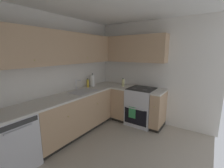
% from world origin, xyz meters
% --- Properties ---
extents(ground_plane, '(3.90, 2.86, 0.02)m').
position_xyz_m(ground_plane, '(0.00, 0.00, -0.01)').
color(ground_plane, '#A89E8E').
extents(wall_back, '(4.00, 0.05, 2.49)m').
position_xyz_m(wall_back, '(0.00, 1.46, 1.24)').
color(wall_back, silver).
rests_on(wall_back, ground_plane).
extents(wall_right, '(0.05, 2.96, 2.49)m').
position_xyz_m(wall_right, '(1.98, 0.00, 1.24)').
color(wall_right, silver).
rests_on(wall_right, ground_plane).
extents(dishwasher, '(0.60, 0.63, 0.86)m').
position_xyz_m(dishwasher, '(-0.84, 1.13, 0.43)').
color(dishwasher, silver).
rests_on(dishwasher, ground_plane).
extents(lower_cabinets_back, '(1.88, 0.62, 0.86)m').
position_xyz_m(lower_cabinets_back, '(0.41, 1.13, 0.43)').
color(lower_cabinets_back, tan).
rests_on(lower_cabinets_back, ground_plane).
extents(countertop_back, '(3.09, 0.60, 0.03)m').
position_xyz_m(countertop_back, '(0.41, 1.13, 0.87)').
color(countertop_back, beige).
rests_on(countertop_back, lower_cabinets_back).
extents(lower_cabinets_right, '(0.62, 1.24, 0.86)m').
position_xyz_m(lower_cabinets_right, '(1.65, 0.30, 0.43)').
color(lower_cabinets_right, tan).
rests_on(lower_cabinets_right, ground_plane).
extents(countertop_right, '(0.60, 1.24, 0.03)m').
position_xyz_m(countertop_right, '(1.65, 0.30, 0.87)').
color(countertop_right, beige).
rests_on(countertop_right, lower_cabinets_right).
extents(oven_range, '(0.68, 0.62, 1.04)m').
position_xyz_m(oven_range, '(1.67, 0.13, 0.45)').
color(oven_range, silver).
rests_on(oven_range, ground_plane).
extents(upper_cabinets_back, '(2.77, 0.34, 0.63)m').
position_xyz_m(upper_cabinets_back, '(0.25, 1.27, 1.83)').
color(upper_cabinets_back, tan).
extents(upper_cabinets_right, '(0.32, 1.79, 0.63)m').
position_xyz_m(upper_cabinets_right, '(1.79, 0.54, 1.83)').
color(upper_cabinets_right, tan).
extents(sink, '(0.57, 0.40, 0.10)m').
position_xyz_m(sink, '(0.69, 1.10, 0.85)').
color(sink, '#B7B7BC').
rests_on(sink, countertop_back).
extents(faucet, '(0.07, 0.16, 0.25)m').
position_xyz_m(faucet, '(0.69, 1.31, 1.04)').
color(faucet, silver).
rests_on(faucet, countertop_back).
extents(soap_bottle, '(0.06, 0.06, 0.22)m').
position_xyz_m(soap_bottle, '(1.06, 1.31, 0.99)').
color(soap_bottle, gold).
rests_on(soap_bottle, countertop_back).
extents(paper_towel_roll, '(0.11, 0.11, 0.35)m').
position_xyz_m(paper_towel_roll, '(1.21, 1.29, 1.04)').
color(paper_towel_roll, white).
rests_on(paper_towel_roll, countertop_back).
extents(oil_bottle, '(0.07, 0.07, 0.21)m').
position_xyz_m(oil_bottle, '(1.65, 0.64, 0.99)').
color(oil_bottle, beige).
rests_on(oil_bottle, countertop_right).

